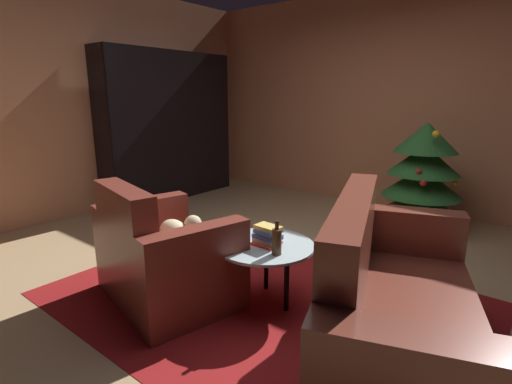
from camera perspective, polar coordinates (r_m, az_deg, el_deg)
name	(u,v)px	position (r m, az deg, el deg)	size (l,w,h in m)	color
ground_plane	(279,275)	(3.33, 3.44, -11.98)	(7.05, 7.05, 0.00)	tan
wall_back	(401,101)	(5.38, 20.51, 12.41)	(5.99, 0.06, 2.78)	tan
wall_left	(81,101)	(5.28, -24.28, 12.06)	(0.06, 5.34, 2.78)	tan
area_rug	(262,299)	(2.97, 0.96, -15.36)	(2.96, 2.15, 0.01)	maroon
bookshelf_unit	(177,128)	(5.77, -11.47, 9.20)	(0.39, 2.06, 2.04)	black
armchair_red	(163,259)	(2.93, -13.40, -9.49)	(1.16, 0.96, 0.88)	brown
couch_red	(394,316)	(2.29, 19.59, -16.68)	(1.26, 1.85, 0.95)	brown
coffee_table	(265,250)	(2.77, 1.32, -8.45)	(0.69, 0.69, 0.44)	black
book_stack_on_table	(268,235)	(2.72, 1.71, -6.33)	(0.20, 0.17, 0.14)	red
bottle_on_table	(277,241)	(2.56, 3.05, -7.18)	(0.07, 0.07, 0.23)	#4F2F1B
decorated_tree	(422,177)	(4.61, 23.16, 2.08)	(0.93, 0.93, 1.18)	brown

